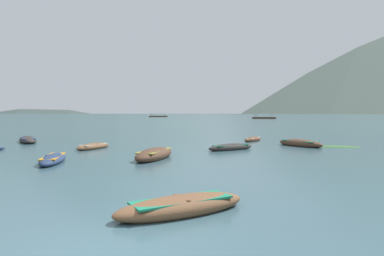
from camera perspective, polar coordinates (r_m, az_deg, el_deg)
name	(u,v)px	position (r m, az deg, el deg)	size (l,w,h in m)	color
ground_plane	(217,113)	(1505.52, 4.36, 2.50)	(6000.00, 6000.00, 0.00)	#385660
mountain_1	(104,55)	(1847.47, -14.77, 11.93)	(1564.86, 1564.86, 609.45)	#4C5B56
mountain_2	(273,90)	(1511.37, 13.63, 6.27)	(695.01, 695.01, 202.59)	slate
rowboat_0	(300,143)	(25.83, 18.01, -2.53)	(3.24, 3.74, 0.65)	#4C3323
rowboat_1	(231,147)	(22.30, 6.63, -3.30)	(3.43, 2.96, 0.53)	#2D2826
rowboat_3	(154,154)	(18.02, -6.46, -4.52)	(2.09, 4.20, 0.73)	#4C3323
rowboat_4	(93,147)	(23.80, -16.53, -3.05)	(1.92, 3.32, 0.49)	brown
rowboat_6	(28,140)	(30.97, -26.26, -1.84)	(3.59, 4.36, 0.64)	#2D2826
rowboat_7	(182,206)	(8.38, -1.75, -13.20)	(3.50, 2.87, 0.55)	brown
rowboat_9	(253,139)	(29.64, 10.37, -1.91)	(2.17, 3.13, 0.46)	brown
rowboat_10	(53,159)	(17.98, -22.70, -4.94)	(2.00, 3.93, 0.50)	navy
ferry_0	(264,118)	(144.26, 12.23, 1.74)	(9.69, 4.37, 2.54)	#4C3323
ferry_1	(158,116)	(202.89, -5.80, 2.02)	(11.45, 7.86, 2.54)	#4C3323
weed_patch_2	(337,147)	(26.31, 23.59, -2.97)	(3.26, 1.27, 0.14)	#38662D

